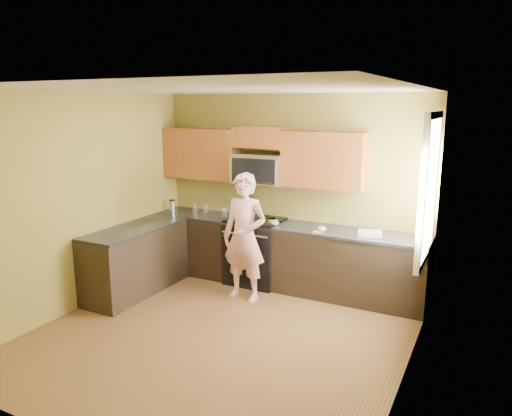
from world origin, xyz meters
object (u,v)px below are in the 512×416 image
Objects in this scene: frying_pan at (243,222)px; butter_tub at (272,224)px; stove at (255,251)px; woman at (245,237)px; microwave at (259,183)px; travel_mug at (173,211)px.

frying_pan reaches higher than butter_tub.
butter_tub is at bearing -10.38° from stove.
woman reaches higher than stove.
travel_mug is at bearing -173.54° from microwave.
butter_tub is (0.30, -0.05, 0.45)m from stove.
stove is 1.50m from travel_mug.
microwave is at bearing 6.46° from travel_mug.
butter_tub is at bearing -0.56° from travel_mug.
travel_mug reaches higher than frying_pan.
microwave reaches higher than travel_mug.
frying_pan is (-0.08, -0.23, 0.47)m from stove.
woman is at bearing -105.54° from butter_tub.
frying_pan is at bearing -155.16° from butter_tub.
butter_tub is at bearing -31.25° from microwave.
stove is 7.08× the size of butter_tub.
travel_mug is at bearing 162.16° from woman.
travel_mug is (-1.35, 0.19, -0.03)m from frying_pan.
woman is (0.14, -0.60, 0.37)m from stove.
woman is at bearing -76.40° from stove.
microwave is at bearing 88.65° from frying_pan.
frying_pan is 2.31× the size of travel_mug.
travel_mug is (-1.43, -0.04, 0.45)m from stove.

